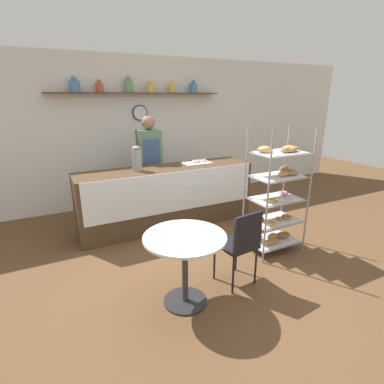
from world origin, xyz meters
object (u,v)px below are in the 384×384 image
at_px(person_worker, 150,162).
at_px(donut_tray_counter, 198,162).
at_px(cafe_table, 185,253).
at_px(pastry_rack, 277,197).
at_px(coffee_carafe, 137,159).
at_px(cafe_chair, 241,241).

relative_size(person_worker, donut_tray_counter, 3.72).
bearing_deg(cafe_table, person_worker, 78.50).
relative_size(pastry_rack, coffee_carafe, 4.47).
bearing_deg(coffee_carafe, donut_tray_counter, 4.29).
distance_m(pastry_rack, cafe_table, 1.62).
bearing_deg(person_worker, cafe_table, -101.50).
height_order(coffee_carafe, donut_tray_counter, coffee_carafe).
xyz_separation_m(pastry_rack, coffee_carafe, (-1.42, 1.43, 0.37)).
relative_size(cafe_chair, coffee_carafe, 2.37).
bearing_deg(cafe_chair, coffee_carafe, -80.65).
xyz_separation_m(person_worker, donut_tray_counter, (0.70, -0.40, 0.02)).
bearing_deg(person_worker, pastry_rack, -60.86).
bearing_deg(cafe_table, cafe_chair, -1.04).
xyz_separation_m(person_worker, coffee_carafe, (-0.36, -0.48, 0.18)).
bearing_deg(cafe_table, donut_tray_counter, 58.98).
height_order(pastry_rack, coffee_carafe, pastry_rack).
bearing_deg(donut_tray_counter, pastry_rack, -76.44).
relative_size(cafe_table, donut_tray_counter, 1.75).
bearing_deg(pastry_rack, donut_tray_counter, 103.56).
relative_size(person_worker, cafe_chair, 1.95).
xyz_separation_m(person_worker, cafe_table, (-0.48, -2.36, -0.38)).
bearing_deg(cafe_chair, pastry_rack, -158.62).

